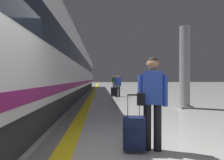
{
  "coord_description": "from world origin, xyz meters",
  "views": [
    {
      "loc": [
        -0.07,
        -2.11,
        1.29
      ],
      "look_at": [
        0.39,
        4.19,
        1.24
      ],
      "focal_mm": 26.17,
      "sensor_mm": 36.0,
      "label": 1
    }
  ],
  "objects": [
    {
      "name": "passenger_mid",
      "position": [
        1.6,
        17.23,
        1.02
      ],
      "size": [
        0.52,
        0.4,
        1.72
      ],
      "color": "#383842",
      "rests_on": "ground"
    },
    {
      "name": "duffel_bag_mid",
      "position": [
        1.91,
        16.91,
        0.15
      ],
      "size": [
        0.44,
        0.26,
        0.36
      ],
      "color": "navy",
      "rests_on": "ground"
    },
    {
      "name": "safety_line_strip",
      "position": [
        -0.71,
        10.0,
        0.0
      ],
      "size": [
        0.36,
        80.0,
        0.01
      ],
      "primitive_type": "cube",
      "color": "yellow",
      "rests_on": "ground"
    },
    {
      "name": "tactile_edge_band",
      "position": [
        -0.99,
        10.0,
        0.0
      ],
      "size": [
        0.52,
        80.0,
        0.01
      ],
      "primitive_type": "cube",
      "color": "slate",
      "rests_on": "ground"
    },
    {
      "name": "platform_pillar",
      "position": [
        3.66,
        4.83,
        1.72
      ],
      "size": [
        0.56,
        0.56,
        3.6
      ],
      "color": "gray",
      "rests_on": "ground"
    },
    {
      "name": "passenger_near",
      "position": [
        1.24,
        9.6,
        0.94
      ],
      "size": [
        0.5,
        0.25,
        1.62
      ],
      "color": "#383842",
      "rests_on": "ground"
    },
    {
      "name": "suitcase_near",
      "position": [
        0.92,
        9.48,
        0.37
      ],
      "size": [
        0.43,
        0.34,
        1.06
      ],
      "color": "black",
      "rests_on": "ground"
    },
    {
      "name": "traveller_foreground",
      "position": [
        0.86,
        0.76,
        0.97
      ],
      "size": [
        0.56,
        0.32,
        1.68
      ],
      "color": "black",
      "rests_on": "ground"
    },
    {
      "name": "rolling_suitcase_foreground",
      "position": [
        0.52,
        0.71,
        0.34
      ],
      "size": [
        0.4,
        0.27,
        1.01
      ],
      "color": "#19234C",
      "rests_on": "ground"
    },
    {
      "name": "high_speed_train",
      "position": [
        -2.72,
        9.48,
        2.5
      ],
      "size": [
        2.94,
        32.6,
        4.97
      ],
      "color": "#38383D",
      "rests_on": "ground"
    }
  ]
}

